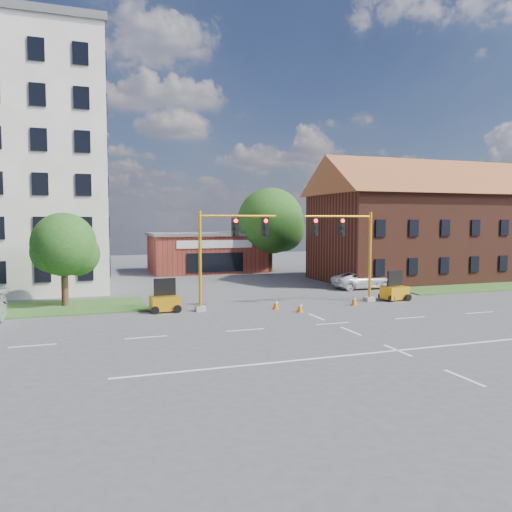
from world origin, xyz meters
The scene contains 16 objects.
ground centered at (0.00, 0.00, 0.00)m, with size 120.00×120.00×0.00m, color #414143.
grass_verge_ne centered at (18.00, 9.00, 0.04)m, with size 14.00×4.00×0.08m, color #2C4F1D.
lane_markings centered at (0.00, -3.00, 0.01)m, with size 60.00×36.00×0.01m, color silver, non-canonical shape.
brick_shop centered at (0.00, 29.98, 2.16)m, with size 12.40×8.40×4.30m.
townhouse_row centered at (18.00, 16.00, 5.93)m, with size 21.00×11.00×11.50m.
tree_large centered at (6.87, 27.08, 5.37)m, with size 7.58×7.22×9.22m.
tree_nw_front centered at (-13.79, 10.58, 3.89)m, with size 4.32×4.12×6.13m.
signal_mast_west centered at (-4.36, 6.00, 3.92)m, with size 5.30×0.60×6.20m.
signal_mast_east centered at (4.36, 6.00, 3.92)m, with size 5.30×0.60×6.20m.
trailer_west centered at (-8.11, 6.52, 0.62)m, with size 1.82×1.28×1.98m.
trailer_east centered at (7.93, 5.80, 0.62)m, with size 1.94×1.47×1.99m.
cone_a centered at (-0.32, 3.64, 0.34)m, with size 0.40×0.40×0.70m.
cone_b centered at (-1.33, 5.12, 0.34)m, with size 0.40×0.40×0.70m.
cone_c centered at (4.10, 4.81, 0.34)m, with size 0.40×0.40×0.70m.
cone_d centered at (7.70, 6.16, 0.34)m, with size 0.40×0.40×0.70m.
pickup_white centered at (8.98, 11.89, 0.70)m, with size 2.32×5.04×1.40m, color white.
Camera 1 is at (-12.63, -24.05, 5.57)m, focal length 35.00 mm.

